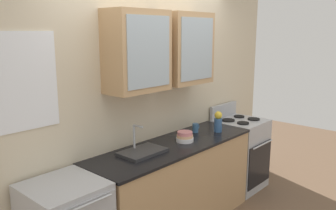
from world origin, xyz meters
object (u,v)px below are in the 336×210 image
Objects in this scene: cup_near_sink at (196,128)px; vase at (218,122)px; stove_range at (240,153)px; sink_faucet at (142,151)px; bowl_stack at (185,137)px.

vase is at bearing -41.90° from cup_near_sink.
stove_range is 2.51× the size of sink_faucet.
sink_faucet is 1.10m from vase.
cup_near_sink is (0.90, 0.06, 0.03)m from sink_faucet.
cup_near_sink is at bearing 3.65° from sink_faucet.
sink_faucet is (-1.73, 0.04, 0.47)m from stove_range.
sink_faucet is 0.56m from bowl_stack.
bowl_stack is (0.55, -0.07, 0.03)m from sink_faucet.
stove_range is 4.58× the size of vase.
bowl_stack is at bearing 174.89° from vase.
sink_faucet is 0.90m from cup_near_sink.
cup_near_sink is at bearing 19.87° from bowl_stack.
bowl_stack is 0.76× the size of vase.
sink_faucet reaches higher than vase.
bowl_stack is 0.55m from vase.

